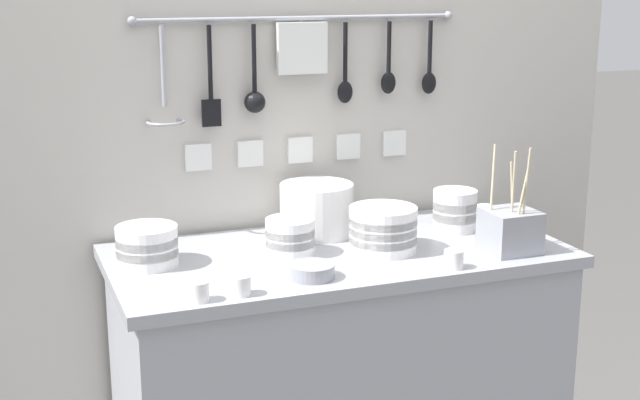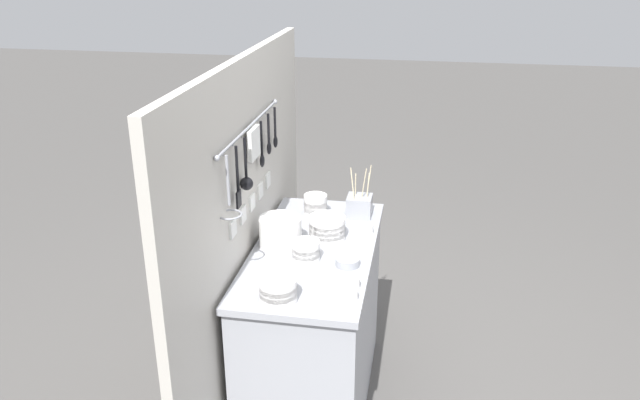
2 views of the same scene
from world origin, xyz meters
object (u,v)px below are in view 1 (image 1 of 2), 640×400
object	(u,v)px
plate_stack	(318,209)
cup_edge_near	(240,285)
bowl_stack_tall_left	(147,246)
cup_mid_row	(454,259)
cup_front_left	(198,291)
bowl_stack_nested_right	(290,237)
bowl_stack_short_front	(455,210)
cutlery_caddy	(510,230)
cup_front_right	(485,213)
bowl_stack_back_corner	(383,229)
steel_mixing_bowl	(312,271)

from	to	relation	value
plate_stack	cup_edge_near	xyz separation A→B (m)	(-0.32, -0.38, -0.05)
bowl_stack_tall_left	cup_mid_row	xyz separation A→B (m)	(0.66, -0.28, -0.03)
plate_stack	cup_front_left	world-z (taller)	plate_stack
bowl_stack_nested_right	cup_edge_near	xyz separation A→B (m)	(-0.19, -0.23, -0.02)
bowl_stack_short_front	plate_stack	size ratio (longest dim) A/B	0.61
cutlery_caddy	cup_front_left	size ratio (longest dim) A/B	5.91
bowl_stack_short_front	cup_front_right	distance (m)	0.14
bowl_stack_short_front	cutlery_caddy	xyz separation A→B (m)	(0.03, -0.22, -0.00)
cup_mid_row	plate_stack	bearing A→B (deg)	117.13
bowl_stack_nested_right	cup_edge_near	bearing A→B (deg)	-129.59
cup_front_left	cup_front_right	xyz separation A→B (m)	(0.90, 0.34, 0.00)
cup_front_left	cup_edge_near	size ratio (longest dim) A/B	1.00
bowl_stack_short_front	cup_edge_near	bearing A→B (deg)	-157.43
plate_stack	cutlery_caddy	distance (m)	0.50
bowl_stack_back_corner	cup_mid_row	world-z (taller)	bowl_stack_back_corner
cup_front_right	cutlery_caddy	bearing A→B (deg)	-108.95
bowl_stack_back_corner	cup_front_right	size ratio (longest dim) A/B	3.70
steel_mixing_bowl	cup_front_left	xyz separation A→B (m)	(-0.27, -0.06, 0.01)
cup_mid_row	cup_edge_near	xyz separation A→B (m)	(-0.52, 0.00, 0.00)
cutlery_caddy	steel_mixing_bowl	bearing A→B (deg)	-178.72
bowl_stack_short_front	cutlery_caddy	size ratio (longest dim) A/B	0.43
cup_mid_row	cup_front_right	bearing A→B (deg)	49.63
bowl_stack_short_front	cup_mid_row	distance (m)	0.33
cup_front_right	bowl_stack_tall_left	bearing A→B (deg)	-176.44
bowl_stack_short_front	cup_front_right	world-z (taller)	bowl_stack_short_front
bowl_stack_nested_right	cup_edge_near	size ratio (longest dim) A/B	2.65
cup_edge_near	cup_front_right	bearing A→B (deg)	22.60
plate_stack	bowl_stack_back_corner	bearing A→B (deg)	-63.77
bowl_stack_tall_left	bowl_stack_back_corner	bearing A→B (deg)	-9.61
cutlery_caddy	cup_mid_row	world-z (taller)	cutlery_caddy
plate_stack	cup_mid_row	xyz separation A→B (m)	(0.19, -0.38, -0.05)
bowl_stack_nested_right	steel_mixing_bowl	xyz separation A→B (m)	(-0.01, -0.18, -0.03)
bowl_stack_back_corner	bowl_stack_tall_left	size ratio (longest dim) A/B	1.16
cutlery_caddy	cup_mid_row	bearing A→B (deg)	-160.99
bowl_stack_back_corner	steel_mixing_bowl	distance (m)	0.27
bowl_stack_tall_left	cutlery_caddy	world-z (taller)	cutlery_caddy
bowl_stack_short_front	cup_front_right	xyz separation A→B (m)	(0.13, 0.05, -0.03)
bowl_stack_back_corner	steel_mixing_bowl	world-z (taller)	bowl_stack_back_corner
cutlery_caddy	cup_mid_row	xyz separation A→B (m)	(-0.19, -0.07, -0.03)
cup_edge_near	bowl_stack_tall_left	bearing A→B (deg)	118.32
bowl_stack_nested_right	cup_mid_row	size ratio (longest dim) A/B	2.65
bowl_stack_tall_left	cup_front_left	xyz separation A→B (m)	(0.06, -0.28, -0.03)
cup_edge_near	cup_front_left	bearing A→B (deg)	-177.63
bowl_stack_nested_right	plate_stack	bearing A→B (deg)	48.33
bowl_stack_short_front	plate_stack	bearing A→B (deg)	165.00
bowl_stack_nested_right	cup_front_right	xyz separation A→B (m)	(0.61, 0.10, -0.02)
cup_front_right	cup_edge_near	world-z (taller)	same
cutlery_caddy	bowl_stack_back_corner	bearing A→B (deg)	158.33
cup_front_left	cup_mid_row	distance (m)	0.61
cup_front_left	cup_mid_row	bearing A→B (deg)	0.00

